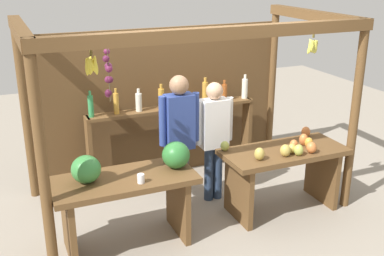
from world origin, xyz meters
The scene contains 7 objects.
ground_plane centered at (0.00, 0.00, 0.00)m, with size 12.00×12.00×0.00m, color gray.
market_stall centered at (-0.01, 0.41, 1.28)m, with size 3.51×1.83×2.20m.
fruit_counter_left centered at (-0.90, -0.64, 0.66)m, with size 1.47×0.64×1.04m.
fruit_counter_right centered at (0.93, -0.65, 0.58)m, with size 1.42×0.64×0.90m.
bottle_shelf_unit centered at (0.10, 0.65, 0.83)m, with size 2.25×0.22×1.34m.
vendor_man centered at (-0.13, -0.11, 0.96)m, with size 0.48×0.22×1.60m.
vendor_woman centered at (0.31, -0.09, 0.87)m, with size 0.48×0.20×1.47m.
Camera 1 is at (-1.97, -4.79, 2.77)m, focal length 44.25 mm.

